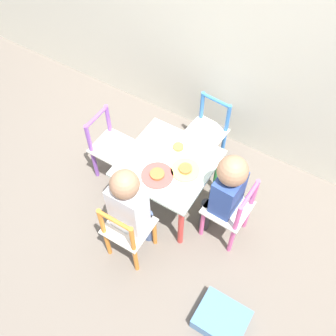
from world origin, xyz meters
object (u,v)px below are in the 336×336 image
chair_blue (207,133)px  chair_pink (230,211)px  storage_bin (221,319)px  plate_right (185,170)px  plate_front (157,175)px  plate_back (178,148)px  child_right (226,189)px  child_front (131,206)px  chair_orange (127,231)px  chair_purple (111,147)px  kids_table (168,168)px

chair_blue → chair_pink: bearing=-43.9°
storage_bin → plate_right: bearing=136.0°
plate_front → plate_back: 0.25m
chair_blue → child_right: 0.64m
child_front → plate_right: bearing=-107.1°
chair_blue → plate_right: chair_blue is taller
plate_front → child_right: bearing=14.9°
chair_orange → plate_right: (0.12, 0.47, 0.17)m
chair_pink → storage_bin: chair_pink is taller
chair_pink → plate_back: (-0.47, 0.15, 0.17)m
chair_pink → plate_right: 0.38m
chair_orange → plate_back: size_ratio=3.48×
chair_purple → chair_blue: bearing=-47.2°
chair_purple → plate_back: size_ratio=3.48×
chair_blue → chair_purple: (-0.50, -0.46, 0.00)m
kids_table → plate_right: bearing=0.0°
child_front → plate_right: (0.12, 0.41, -0.04)m
chair_orange → plate_front: (-0.00, 0.34, 0.17)m
chair_blue → child_right: child_right is taller
plate_back → child_front: bearing=-89.7°
storage_bin → child_right: bearing=118.9°
chair_pink → child_front: bearing=-47.7°
storage_bin → kids_table: bearing=141.5°
chair_orange → kids_table: bearing=-90.0°
chair_orange → plate_right: chair_orange is taller
chair_pink → chair_purple: 0.93m
kids_table → child_front: 0.42m
chair_purple → plate_right: 0.62m
child_right → plate_back: (-0.41, 0.14, -0.03)m
child_right → storage_bin: size_ratio=2.60×
chair_purple → chair_orange: bearing=-134.7°
chair_purple → child_front: child_front is taller
chair_blue → child_right: (0.37, -0.48, 0.19)m
kids_table → child_front: bearing=-89.6°
kids_table → child_front: child_front is taller
plate_back → chair_blue: bearing=83.7°
child_right → plate_front: child_right is taller
chair_purple → storage_bin: chair_purple is taller
chair_pink → child_right: bearing=-90.0°
child_front → storage_bin: 0.84m
plate_right → child_right: bearing=-3.5°
child_right → plate_right: child_right is taller
chair_purple → plate_right: bearing=-89.9°
child_right → chair_pink: bearing=90.0°
chair_blue → storage_bin: bearing=-52.3°
storage_bin → plate_front: bearing=148.3°
kids_table → chair_purple: 0.48m
chair_blue → plate_front: (-0.04, -0.59, 0.17)m
plate_front → chair_pink: bearing=12.7°
chair_purple → plate_front: size_ratio=2.70×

